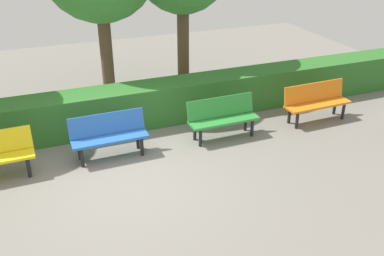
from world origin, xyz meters
name	(u,v)px	position (x,y,z in m)	size (l,w,h in m)	color
ground_plane	(129,175)	(0.00, 0.00, 0.00)	(18.73, 18.73, 0.00)	gray
bench_orange	(316,100)	(-4.58, -0.74, 0.48)	(1.59, 0.49, 0.86)	orange
bench_green	(223,116)	(-2.24, -0.75, 0.48)	(1.51, 0.48, 0.86)	#2D8C38
bench_blue	(109,134)	(0.16, -0.82, 0.48)	(1.47, 0.48, 0.86)	blue
hedge_row	(151,104)	(-1.04, -1.99, 0.46)	(14.73, 0.79, 0.91)	#2D6B28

